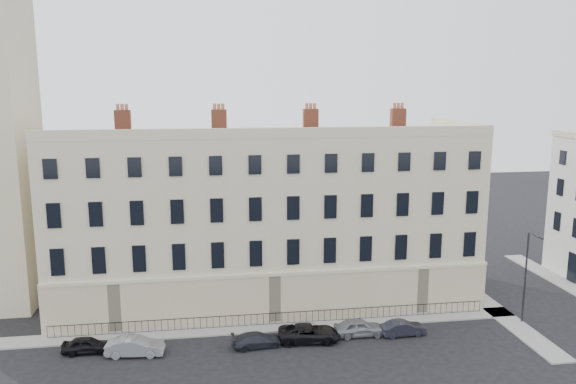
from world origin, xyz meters
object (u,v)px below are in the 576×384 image
car_c (257,340)px  car_d (309,333)px  car_f (403,328)px  car_b (135,346)px  streetlamp (527,274)px  car_a (87,345)px  car_e (359,327)px

car_c → car_d: (3.98, 0.34, 0.11)m
car_c → car_f: 11.35m
car_b → car_c: 8.73m
car_b → streetlamp: size_ratio=0.54×
car_a → streetlamp: bearing=-89.0°
car_a → car_f: 23.56m
car_e → car_f: size_ratio=1.12×
car_a → car_d: 16.20m
car_a → car_e: 20.17m
car_a → car_b: 3.59m
car_b → car_c: size_ratio=1.10×
car_d → streetlamp: bearing=-82.4°
car_e → car_d: bearing=95.8°
car_c → car_d: 4.00m
car_c → car_f: bearing=-94.7°
car_e → streetlamp: 14.25m
car_d → car_e: car_e is taller
car_e → streetlamp: bearing=-88.6°
car_d → streetlamp: size_ratio=0.62×
car_a → streetlamp: size_ratio=0.46×
car_d → car_c: bearing=100.4°
streetlamp → car_b: bearing=-165.7°
car_f → car_d: bearing=86.6°
car_c → streetlamp: bearing=-93.5°
car_e → car_f: (3.38, -0.44, -0.09)m
car_b → car_f: (20.08, 0.31, -0.10)m
car_d → car_e: (3.98, 0.39, 0.02)m
car_c → streetlamp: 22.09m
car_a → car_c: (12.21, -0.86, -0.05)m
car_b → streetlamp: bearing=-83.2°
car_c → car_d: car_d is taller
streetlamp → car_c: bearing=-165.0°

